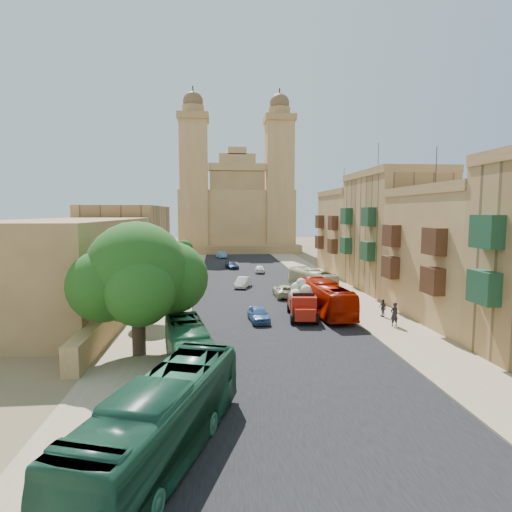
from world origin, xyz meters
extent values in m
plane|color=brown|center=(0.00, 0.00, 0.00)|extent=(260.00, 260.00, 0.00)
cube|color=black|center=(0.00, 30.00, 0.01)|extent=(14.00, 140.00, 0.01)
cube|color=#978263|center=(9.50, 30.00, 0.01)|extent=(5.00, 140.00, 0.01)
cube|color=#978263|center=(-9.50, 30.00, 0.01)|extent=(5.00, 140.00, 0.01)
cube|color=#978263|center=(7.00, 30.00, 0.06)|extent=(0.25, 140.00, 0.12)
cube|color=#978263|center=(-7.00, 30.00, 0.06)|extent=(0.25, 140.00, 0.12)
cube|color=#1A422A|center=(11.55, 0.92, 4.56)|extent=(0.90, 2.20, 2.00)
cube|color=#1A422A|center=(11.55, 0.92, 7.92)|extent=(0.90, 2.20, 2.00)
cube|color=#A17A49|center=(16.00, 11.00, 5.25)|extent=(8.00, 14.00, 10.50)
cube|color=olive|center=(16.00, 11.00, 10.90)|extent=(8.20, 14.00, 0.80)
cylinder|color=black|center=(15.00, 13.80, 13.10)|extent=(0.06, 0.06, 3.60)
cube|color=#442516|center=(11.55, 7.08, 3.99)|extent=(0.90, 2.20, 2.00)
cube|color=#442516|center=(11.55, 14.92, 3.99)|extent=(0.90, 2.20, 2.00)
cube|color=#442516|center=(11.55, 7.08, 6.93)|extent=(0.90, 2.20, 2.00)
cube|color=#442516|center=(11.55, 14.92, 6.93)|extent=(0.90, 2.20, 2.00)
cube|color=#AC824E|center=(16.00, 25.00, 6.50)|extent=(8.00, 14.00, 13.00)
cube|color=olive|center=(16.00, 25.00, 13.40)|extent=(8.20, 14.00, 0.80)
cylinder|color=black|center=(15.00, 27.80, 15.60)|extent=(0.06, 0.06, 3.60)
cube|color=#1A422A|center=(11.55, 21.08, 4.94)|extent=(0.90, 2.20, 2.00)
cube|color=#1A422A|center=(11.55, 28.92, 4.94)|extent=(0.90, 2.20, 2.00)
cube|color=#1A422A|center=(11.55, 21.08, 8.58)|extent=(0.90, 2.20, 2.00)
cube|color=#1A422A|center=(11.55, 28.92, 8.58)|extent=(0.90, 2.20, 2.00)
cube|color=#A17A49|center=(16.00, 39.00, 5.75)|extent=(8.00, 14.00, 11.50)
cube|color=olive|center=(16.00, 39.00, 11.90)|extent=(8.20, 14.00, 0.80)
cylinder|color=black|center=(15.00, 41.80, 14.10)|extent=(0.06, 0.06, 3.60)
cube|color=#442516|center=(11.55, 35.08, 4.37)|extent=(0.90, 2.20, 2.00)
cube|color=#442516|center=(11.55, 42.92, 4.37)|extent=(0.90, 2.20, 2.00)
cube|color=#442516|center=(11.55, 35.08, 7.59)|extent=(0.90, 2.20, 2.00)
cube|color=#442516|center=(11.55, 42.92, 7.59)|extent=(0.90, 2.20, 2.00)
cube|color=#A17A49|center=(-12.50, 20.00, 0.90)|extent=(1.00, 40.00, 1.80)
cube|color=olive|center=(-18.00, 18.00, 4.20)|extent=(10.00, 28.00, 8.40)
cube|color=#AC824E|center=(-18.00, 44.00, 5.00)|extent=(10.00, 22.00, 10.00)
cube|color=#A17A49|center=(0.00, 81.00, 7.00)|extent=(26.00, 20.00, 14.00)
cube|color=olive|center=(0.00, 70.50, 0.90)|extent=(28.00, 4.00, 1.80)
cube|color=olive|center=(0.00, 72.20, 10.00)|extent=(12.00, 2.00, 16.00)
cube|color=#A17A49|center=(0.00, 72.20, 18.90)|extent=(12.60, 2.40, 1.60)
cube|color=#A17A49|center=(0.00, 72.20, 20.60)|extent=(8.00, 2.00, 2.40)
cube|color=#A17A49|center=(0.00, 72.20, 22.40)|extent=(4.00, 2.00, 1.60)
cube|color=#A17A49|center=(-9.50, 73.50, 14.50)|extent=(6.00, 6.00, 29.00)
cube|color=olive|center=(-9.50, 73.50, 29.60)|extent=(6.80, 6.80, 1.40)
cylinder|color=olive|center=(-9.50, 73.50, 31.20)|extent=(4.80, 4.80, 1.80)
sphere|color=brown|center=(-9.50, 73.50, 33.00)|extent=(4.40, 4.40, 4.40)
cylinder|color=black|center=(-9.50, 73.50, 35.40)|extent=(0.28, 0.28, 1.80)
cube|color=#A17A49|center=(9.50, 73.50, 14.50)|extent=(6.00, 6.00, 29.00)
cube|color=olive|center=(9.50, 73.50, 29.60)|extent=(6.80, 6.80, 1.40)
cylinder|color=olive|center=(9.50, 73.50, 31.20)|extent=(4.80, 4.80, 1.80)
sphere|color=brown|center=(9.50, 73.50, 33.00)|extent=(4.40, 4.40, 4.40)
cylinder|color=black|center=(9.50, 73.50, 35.40)|extent=(0.28, 0.28, 1.80)
cylinder|color=#3B291D|center=(-9.50, 4.00, 1.62)|extent=(0.85, 0.85, 3.24)
sphere|color=#153E11|center=(-9.50, 4.00, 5.29)|extent=(6.48, 6.48, 6.48)
sphere|color=#153E11|center=(-7.45, 5.02, 4.78)|extent=(4.78, 4.78, 4.78)
sphere|color=#153E11|center=(-11.38, 3.23, 4.60)|extent=(4.43, 4.43, 4.43)
sphere|color=#153E11|center=(-8.99, 1.95, 4.43)|extent=(4.09, 4.09, 4.09)
sphere|color=#153E11|center=(-10.44, 5.88, 5.97)|extent=(3.75, 3.75, 3.75)
cylinder|color=#3B291D|center=(-10.00, 12.00, 1.20)|extent=(0.44, 0.44, 2.40)
sphere|color=#153E11|center=(-10.00, 12.00, 3.62)|extent=(3.49, 3.49, 3.49)
cylinder|color=#3B291D|center=(-10.00, 24.00, 0.96)|extent=(0.44, 0.44, 1.92)
sphere|color=#153E11|center=(-10.00, 24.00, 2.90)|extent=(2.79, 2.79, 2.79)
cylinder|color=#3B291D|center=(-10.00, 36.00, 0.99)|extent=(0.44, 0.44, 1.98)
sphere|color=#153E11|center=(-10.00, 36.00, 2.99)|extent=(2.88, 2.88, 2.88)
cylinder|color=#3B291D|center=(-10.00, 48.00, 1.02)|extent=(0.44, 0.44, 2.04)
sphere|color=#153E11|center=(-10.00, 48.00, 3.08)|extent=(2.97, 2.97, 2.97)
cube|color=#A91C0D|center=(2.84, 13.33, 1.21)|extent=(2.46, 3.67, 0.87)
cube|color=black|center=(2.84, 13.33, 1.69)|extent=(2.52, 3.72, 0.12)
cube|color=#A91C0D|center=(2.62, 11.12, 1.30)|extent=(2.18, 1.84, 1.74)
cube|color=#A91C0D|center=(2.50, 9.97, 0.92)|extent=(1.75, 1.32, 0.97)
cube|color=black|center=(2.62, 11.12, 1.98)|extent=(1.84, 0.28, 0.87)
cylinder|color=black|center=(1.57, 10.36, 0.43)|extent=(0.42, 0.90, 0.87)
cylinder|color=black|center=(3.49, 10.16, 0.43)|extent=(0.42, 0.90, 0.87)
cylinder|color=black|center=(2.00, 14.58, 0.43)|extent=(0.42, 0.90, 0.87)
cylinder|color=black|center=(3.92, 14.39, 0.43)|extent=(0.42, 0.90, 0.87)
sphere|color=beige|center=(2.30, 12.81, 1.93)|extent=(1.06, 1.06, 1.06)
sphere|color=beige|center=(3.29, 13.00, 1.93)|extent=(1.06, 1.06, 1.06)
sphere|color=beige|center=(2.90, 13.91, 1.93)|extent=(1.06, 1.06, 1.06)
sphere|color=beige|center=(2.47, 13.47, 2.46)|extent=(0.97, 0.97, 0.97)
sphere|color=beige|center=(3.09, 12.44, 2.41)|extent=(0.97, 0.97, 0.97)
sphere|color=beige|center=(2.83, 13.24, 2.90)|extent=(0.87, 0.87, 0.87)
cube|color=#475921|center=(6.30, 21.43, 0.87)|extent=(3.21, 4.61, 1.75)
cylinder|color=black|center=(5.01, 20.35, 0.35)|extent=(0.50, 0.75, 0.70)
cylinder|color=black|center=(6.56, 19.77, 0.35)|extent=(0.50, 0.75, 0.70)
cylinder|color=black|center=(6.04, 23.10, 0.35)|extent=(0.50, 0.75, 0.70)
cylinder|color=black|center=(7.59, 22.52, 0.35)|extent=(0.50, 0.75, 0.70)
imported|color=#1D5139|center=(-6.50, -8.08, 1.52)|extent=(5.87, 11.17, 3.04)
imported|color=#226039|center=(-6.14, 1.00, 1.29)|extent=(3.77, 9.52, 2.59)
imported|color=#A51300|center=(5.13, 13.79, 1.42)|extent=(3.06, 10.36, 2.85)
imported|color=beige|center=(6.50, 25.26, 1.23)|extent=(4.27, 9.07, 2.46)
imported|color=#3D67A1|center=(-1.10, 11.45, 0.64)|extent=(1.83, 3.88, 1.28)
imported|color=white|center=(-1.44, 27.80, 0.63)|extent=(2.41, 4.05, 1.26)
imported|color=beige|center=(2.68, 21.70, 0.65)|extent=(2.21, 4.69, 1.30)
imported|color=#17274C|center=(-2.18, 45.02, 0.55)|extent=(2.43, 4.09, 1.11)
imported|color=white|center=(1.85, 40.08, 0.58)|extent=(1.75, 3.55, 1.16)
imported|color=teal|center=(-3.68, 61.34, 0.65)|extent=(2.34, 4.16, 1.30)
imported|color=black|center=(9.54, 9.04, 0.97)|extent=(0.82, 0.65, 1.95)
imported|color=#343437|center=(9.85, 12.18, 0.77)|extent=(0.62, 0.98, 1.55)
camera|label=1|loc=(-4.42, -23.20, 9.08)|focal=30.00mm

